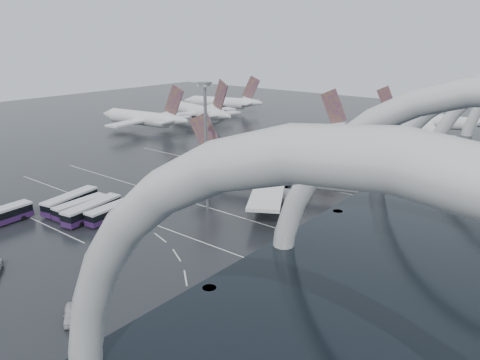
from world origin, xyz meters
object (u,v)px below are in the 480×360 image
Objects in this scene: airliner_main at (287,175)px; jet_remote_mid at (199,112)px; bus_row_near_c at (92,210)px; van_curve_b at (72,314)px; airliner_gate_b at (397,140)px; bus_row_near_d at (113,211)px; jet_remote_west at (145,119)px; gse_cart_belly_c at (264,204)px; bus_row_near_a at (70,201)px; jet_remote_far at (223,103)px; floodlight_mast at (206,132)px; bus_row_near_b at (80,207)px; gse_cart_belly_b at (345,210)px; gse_cart_belly_d at (392,234)px; airliner_gate_c at (433,122)px.

airliner_main is 94.94m from jet_remote_mid.
van_curve_b is (29.12, -23.03, -1.00)m from bus_row_near_c.
bus_row_near_d is at bearing -113.48° from airliner_gate_b.
jet_remote_west reaches higher than airliner_main.
bus_row_near_a is at bearing -138.87° from gse_cart_belly_c.
bus_row_near_c is at bearing 121.39° from bus_row_near_d.
airliner_gate_b is at bearing 146.71° from jet_remote_far.
floodlight_mast is at bearing -108.57° from airliner_gate_b.
gse_cart_belly_b is (43.56, 36.62, -1.12)m from bus_row_near_b.
gse_cart_belly_b is (24.40, 17.29, -16.81)m from floodlight_mast.
airliner_gate_b is 1.24× the size of jet_remote_mid.
bus_row_near_a is 67.78m from gse_cart_belly_d.
bus_row_near_c is at bearing 102.92° from jet_remote_far.
van_curve_b is at bearing 139.80° from jet_remote_mid.
airliner_gate_c is 98.86m from gse_cart_belly_b.
jet_remote_mid is at bearing -164.05° from airliner_gate_c.
van_curve_b is at bearing -140.18° from bus_row_near_d.
jet_remote_mid is 21.99× the size of gse_cart_belly_c.
gse_cart_belly_c is at bearing -48.96° from bus_row_near_b.
bus_row_near_b is 31.41m from floodlight_mast.
gse_cart_belly_d is at bearing -25.81° from gse_cart_belly_b.
bus_row_near_b reaches higher than gse_cart_belly_c.
jet_remote_west is at bearing 163.39° from gse_cart_belly_b.
jet_remote_mid reaches higher than bus_row_near_a.
jet_remote_west is 3.56× the size of bus_row_near_b.
airliner_gate_c reaches higher than gse_cart_belly_b.
jet_remote_mid is 8.82× the size of van_curve_b.
floodlight_mast is (19.15, 19.32, 15.69)m from bus_row_near_b.
bus_row_near_b is 56.91m from gse_cart_belly_b.
bus_row_near_c is at bearing 125.25° from jet_remote_west.
bus_row_near_a is 44.13m from van_curve_b.
airliner_gate_c is 106.36m from gse_cart_belly_c.
airliner_gate_c is at bearing 171.35° from jet_remote_far.
airliner_main is 25.71× the size of gse_cart_belly_c.
floodlight_mast is at bearing -49.02° from bus_row_near_b.
bus_row_near_d is 5.92× the size of gse_cart_belly_d.
jet_remote_far reaches higher than van_curve_b.
bus_row_near_b is at bearing -143.41° from airliner_main.
gse_cart_belly_b is (39.25, 36.51, -1.36)m from bus_row_near_c.
floodlight_mast is at bearing -62.36° from bus_row_near_a.
airliner_gate_c is 9.28× the size of van_curve_b.
van_curve_b is at bearing 107.51° from jet_remote_far.
airliner_gate_b is at bearing 85.45° from gse_cart_belly_c.
gse_cart_belly_d is at bearing 163.70° from jet_remote_mid.
airliner_gate_c is at bearing 34.91° from van_curve_b.
bus_row_near_d is (-22.94, -131.83, -2.60)m from airliner_gate_c.
van_curve_b is (2.58, -157.50, -3.44)m from airliner_gate_c.
gse_cart_belly_d is (60.78, 29.98, -1.26)m from bus_row_near_a.
airliner_main is 1.30× the size of jet_remote_far.
airliner_gate_b is 4.00× the size of bus_row_near_c.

